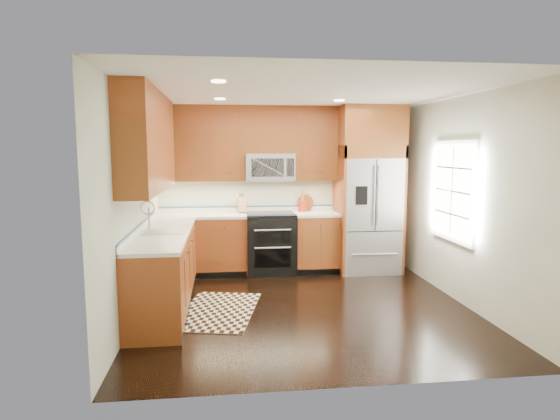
{
  "coord_description": "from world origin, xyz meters",
  "views": [
    {
      "loc": [
        -0.96,
        -5.51,
        1.93
      ],
      "look_at": [
        -0.23,
        0.6,
        1.14
      ],
      "focal_mm": 30.0,
      "sensor_mm": 36.0,
      "label": 1
    }
  ],
  "objects": [
    {
      "name": "upper_cabinets",
      "position": [
        -1.15,
        1.09,
        2.02
      ],
      "size": [
        2.85,
        3.0,
        1.15
      ],
      "color": "brown",
      "rests_on": "ground"
    },
    {
      "name": "window",
      "position": [
        1.98,
        0.2,
        1.4
      ],
      "size": [
        0.04,
        1.1,
        1.3
      ],
      "color": "white",
      "rests_on": "ground"
    },
    {
      "name": "base_cabinets",
      "position": [
        -1.23,
        0.9,
        0.45
      ],
      "size": [
        2.85,
        3.0,
        0.9
      ],
      "color": "brown",
      "rests_on": "ground"
    },
    {
      "name": "cutting_board",
      "position": [
        0.35,
        1.94,
        0.95
      ],
      "size": [
        0.32,
        0.32,
        0.02
      ],
      "primitive_type": "cylinder",
      "rotation": [
        0.0,
        0.0,
        0.21
      ],
      "color": "brown",
      "rests_on": "countertop"
    },
    {
      "name": "wall_right",
      "position": [
        2.0,
        0.0,
        1.3
      ],
      "size": [
        0.02,
        4.0,
        2.6
      ],
      "primitive_type": "cube",
      "color": "silver",
      "rests_on": "ground"
    },
    {
      "name": "refrigerator",
      "position": [
        1.3,
        1.63,
        1.3
      ],
      "size": [
        0.98,
        0.75,
        2.6
      ],
      "color": "#B2B2B7",
      "rests_on": "ground"
    },
    {
      "name": "utensil_crock",
      "position": [
        0.28,
        1.87,
        1.06
      ],
      "size": [
        0.13,
        0.13,
        0.36
      ],
      "color": "#A12913",
      "rests_on": "countertop"
    },
    {
      "name": "rug",
      "position": [
        -1.05,
        -0.03,
        0.01
      ],
      "size": [
        1.11,
        1.54,
        0.01
      ],
      "primitive_type": "cube",
      "rotation": [
        0.0,
        0.0,
        -0.21
      ],
      "color": "black",
      "rests_on": "ground"
    },
    {
      "name": "ground",
      "position": [
        0.0,
        0.0,
        0.0
      ],
      "size": [
        4.0,
        4.0,
        0.0
      ],
      "primitive_type": "plane",
      "color": "black",
      "rests_on": "ground"
    },
    {
      "name": "wall_back",
      "position": [
        0.0,
        2.0,
        1.3
      ],
      "size": [
        4.0,
        0.02,
        2.6
      ],
      "primitive_type": "cube",
      "color": "silver",
      "rests_on": "ground"
    },
    {
      "name": "microwave",
      "position": [
        -0.25,
        1.8,
        1.66
      ],
      "size": [
        0.76,
        0.4,
        0.42
      ],
      "color": "#B2B2B7",
      "rests_on": "ground"
    },
    {
      "name": "sink_faucet",
      "position": [
        -1.73,
        0.23,
        0.99
      ],
      "size": [
        0.54,
        0.44,
        0.37
      ],
      "color": "#B2B2B7",
      "rests_on": "countertop"
    },
    {
      "name": "knife_block",
      "position": [
        -0.69,
        1.85,
        1.06
      ],
      "size": [
        0.13,
        0.17,
        0.31
      ],
      "color": "#A87252",
      "rests_on": "countertop"
    },
    {
      "name": "wall_left",
      "position": [
        -2.0,
        0.0,
        1.3
      ],
      "size": [
        0.02,
        4.0,
        2.6
      ],
      "primitive_type": "cube",
      "color": "silver",
      "rests_on": "ground"
    },
    {
      "name": "countertop",
      "position": [
        -1.09,
        1.01,
        0.92
      ],
      "size": [
        2.86,
        3.01,
        0.04
      ],
      "color": "silver",
      "rests_on": "base_cabinets"
    },
    {
      "name": "range",
      "position": [
        -0.25,
        1.67,
        0.47
      ],
      "size": [
        0.76,
        0.67,
        0.95
      ],
      "color": "black",
      "rests_on": "ground"
    }
  ]
}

